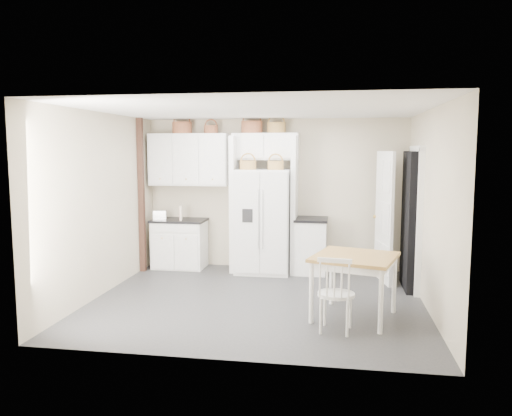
# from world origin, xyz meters

# --- Properties ---
(floor) EXTENTS (4.50, 4.50, 0.00)m
(floor) POSITION_xyz_m (0.00, 0.00, 0.00)
(floor) COLOR #2E2E31
(floor) RESTS_ON ground
(ceiling) EXTENTS (4.50, 4.50, 0.00)m
(ceiling) POSITION_xyz_m (0.00, 0.00, 2.60)
(ceiling) COLOR white
(ceiling) RESTS_ON wall_back
(wall_back) EXTENTS (4.50, 0.00, 4.50)m
(wall_back) POSITION_xyz_m (0.00, 2.00, 1.30)
(wall_back) COLOR #B4A48E
(wall_back) RESTS_ON floor
(wall_left) EXTENTS (0.00, 4.00, 4.00)m
(wall_left) POSITION_xyz_m (-2.25, 0.00, 1.30)
(wall_left) COLOR #B4A48E
(wall_left) RESTS_ON floor
(wall_right) EXTENTS (0.00, 4.00, 4.00)m
(wall_right) POSITION_xyz_m (2.25, 0.00, 1.30)
(wall_right) COLOR #B4A48E
(wall_right) RESTS_ON floor
(refrigerator) EXTENTS (0.90, 0.73, 1.75)m
(refrigerator) POSITION_xyz_m (-0.15, 1.62, 0.87)
(refrigerator) COLOR white
(refrigerator) RESTS_ON floor
(base_cab_left) EXTENTS (0.89, 0.56, 0.82)m
(base_cab_left) POSITION_xyz_m (-1.66, 1.70, 0.41)
(base_cab_left) COLOR white
(base_cab_left) RESTS_ON floor
(base_cab_right) EXTENTS (0.51, 0.61, 0.89)m
(base_cab_right) POSITION_xyz_m (0.65, 1.70, 0.45)
(base_cab_right) COLOR white
(base_cab_right) RESTS_ON floor
(dining_table) EXTENTS (1.17, 1.17, 0.79)m
(dining_table) POSITION_xyz_m (1.29, -0.51, 0.39)
(dining_table) COLOR olive
(dining_table) RESTS_ON floor
(windsor_chair) EXTENTS (0.47, 0.44, 0.87)m
(windsor_chair) POSITION_xyz_m (1.07, -1.02, 0.43)
(windsor_chair) COLOR white
(windsor_chair) RESTS_ON floor
(counter_left) EXTENTS (0.93, 0.60, 0.04)m
(counter_left) POSITION_xyz_m (-1.66, 1.70, 0.84)
(counter_left) COLOR black
(counter_left) RESTS_ON base_cab_left
(counter_right) EXTENTS (0.55, 0.65, 0.04)m
(counter_right) POSITION_xyz_m (0.65, 1.70, 0.91)
(counter_right) COLOR black
(counter_right) RESTS_ON base_cab_right
(toaster) EXTENTS (0.24, 0.16, 0.15)m
(toaster) POSITION_xyz_m (-1.99, 1.66, 0.94)
(toaster) COLOR silver
(toaster) RESTS_ON counter_left
(cookbook_red) EXTENTS (0.06, 0.15, 0.22)m
(cookbook_red) POSITION_xyz_m (-1.60, 1.62, 0.97)
(cookbook_red) COLOR #9F0B08
(cookbook_red) RESTS_ON counter_left
(cookbook_cream) EXTENTS (0.07, 0.17, 0.25)m
(cookbook_cream) POSITION_xyz_m (-1.60, 1.62, 0.98)
(cookbook_cream) COLOR beige
(cookbook_cream) RESTS_ON counter_left
(basket_upper_b) EXTENTS (0.34, 0.34, 0.20)m
(basket_upper_b) POSITION_xyz_m (-1.62, 1.83, 2.45)
(basket_upper_b) COLOR brown
(basket_upper_b) RESTS_ON upper_cabinet
(basket_upper_c) EXTENTS (0.24, 0.24, 0.14)m
(basket_upper_c) POSITION_xyz_m (-1.10, 1.83, 2.42)
(basket_upper_c) COLOR brown
(basket_upper_c) RESTS_ON upper_cabinet
(basket_bridge_a) EXTENTS (0.36, 0.36, 0.20)m
(basket_bridge_a) POSITION_xyz_m (-0.39, 1.83, 2.45)
(basket_bridge_a) COLOR brown
(basket_bridge_a) RESTS_ON bridge_cabinet
(basket_bridge_b) EXTENTS (0.31, 0.31, 0.18)m
(basket_bridge_b) POSITION_xyz_m (0.03, 1.83, 2.44)
(basket_bridge_b) COLOR #A07840
(basket_bridge_b) RESTS_ON bridge_cabinet
(basket_fridge_a) EXTENTS (0.27, 0.27, 0.15)m
(basket_fridge_a) POSITION_xyz_m (-0.40, 1.52, 1.82)
(basket_fridge_a) COLOR #A07840
(basket_fridge_a) RESTS_ON refrigerator
(basket_fridge_b) EXTENTS (0.26, 0.26, 0.14)m
(basket_fridge_b) POSITION_xyz_m (0.06, 1.52, 1.82)
(basket_fridge_b) COLOR #A07840
(basket_fridge_b) RESTS_ON refrigerator
(upper_cabinet) EXTENTS (1.40, 0.34, 0.90)m
(upper_cabinet) POSITION_xyz_m (-1.50, 1.83, 1.90)
(upper_cabinet) COLOR white
(upper_cabinet) RESTS_ON wall_back
(bridge_cabinet) EXTENTS (1.12, 0.34, 0.45)m
(bridge_cabinet) POSITION_xyz_m (-0.15, 1.83, 2.12)
(bridge_cabinet) COLOR white
(bridge_cabinet) RESTS_ON wall_back
(fridge_panel_left) EXTENTS (0.08, 0.60, 2.30)m
(fridge_panel_left) POSITION_xyz_m (-0.66, 1.70, 1.15)
(fridge_panel_left) COLOR white
(fridge_panel_left) RESTS_ON floor
(fridge_panel_right) EXTENTS (0.08, 0.60, 2.30)m
(fridge_panel_right) POSITION_xyz_m (0.36, 1.70, 1.15)
(fridge_panel_right) COLOR white
(fridge_panel_right) RESTS_ON floor
(trim_post) EXTENTS (0.09, 0.09, 2.60)m
(trim_post) POSITION_xyz_m (-2.20, 1.35, 1.30)
(trim_post) COLOR #371D17
(trim_post) RESTS_ON floor
(doorway_void) EXTENTS (0.18, 0.85, 2.05)m
(doorway_void) POSITION_xyz_m (2.16, 1.00, 1.02)
(doorway_void) COLOR black
(doorway_void) RESTS_ON floor
(door_slab) EXTENTS (0.21, 0.79, 2.05)m
(door_slab) POSITION_xyz_m (1.80, 1.33, 1.02)
(door_slab) COLOR white
(door_slab) RESTS_ON floor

